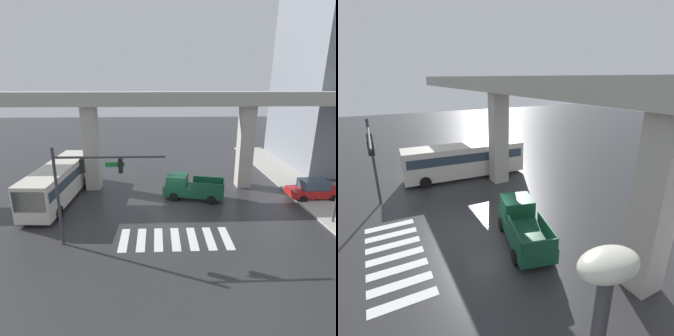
# 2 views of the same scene
# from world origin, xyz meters

# --- Properties ---
(ground_plane) EXTENTS (120.00, 120.00, 0.00)m
(ground_plane) POSITION_xyz_m (0.00, 0.00, 0.00)
(ground_plane) COLOR #2D2D30
(crosswalk_stripes) EXTENTS (7.15, 2.80, 0.01)m
(crosswalk_stripes) POSITION_xyz_m (-0.00, -5.22, 0.01)
(crosswalk_stripes) COLOR silver
(crosswalk_stripes) RESTS_ON ground
(elevated_overpass) EXTENTS (58.66, 2.29, 8.88)m
(elevated_overpass) POSITION_xyz_m (0.00, 4.21, 7.66)
(elevated_overpass) COLOR #ADA89E
(elevated_overpass) RESTS_ON ground
(pickup_truck) EXTENTS (5.41, 3.08, 2.08)m
(pickup_truck) POSITION_xyz_m (1.72, 1.38, 0.99)
(pickup_truck) COLOR #14472D
(pickup_truck) RESTS_ON ground
(city_bus) EXTENTS (3.21, 10.92, 2.99)m
(city_bus) POSITION_xyz_m (-9.47, 1.86, 1.72)
(city_bus) COLOR beige
(city_bus) RESTS_ON ground
(traffic_signal_mast) EXTENTS (6.49, 0.32, 6.20)m
(traffic_signal_mast) POSITION_xyz_m (-5.32, -5.53, 4.39)
(traffic_signal_mast) COLOR #38383D
(traffic_signal_mast) RESTS_ON ground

